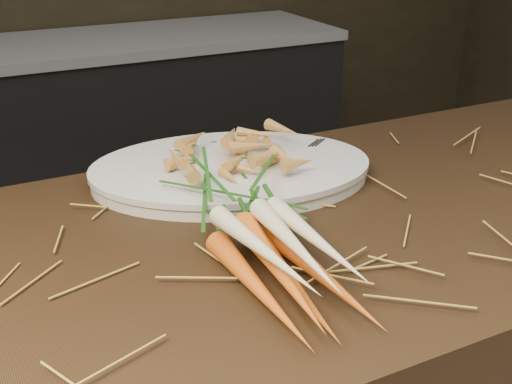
{
  "coord_description": "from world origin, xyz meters",
  "views": [
    {
      "loc": [
        -0.4,
        -0.47,
        1.36
      ],
      "look_at": [
        -0.01,
        0.31,
        0.96
      ],
      "focal_mm": 45.0,
      "sensor_mm": 36.0,
      "label": 1
    }
  ],
  "objects": [
    {
      "name": "serving_fork",
      "position": [
        0.19,
        0.43,
        0.93
      ],
      "size": [
        0.16,
        0.12,
        0.0
      ],
      "primitive_type": "cube",
      "rotation": [
        0.0,
        0.0,
        -0.96
      ],
      "color": "silver",
      "rests_on": "serving_platter"
    },
    {
      "name": "roasted_veg_heap",
      "position": [
        0.03,
        0.5,
        0.95
      ],
      "size": [
        0.28,
        0.24,
        0.06
      ],
      "primitive_type": null,
      "rotation": [
        0.0,
        0.0,
        -0.29
      ],
      "color": "#C38937",
      "rests_on": "serving_platter"
    },
    {
      "name": "root_veg_bunch",
      "position": [
        -0.04,
        0.28,
        0.95
      ],
      "size": [
        0.18,
        0.5,
        0.09
      ],
      "rotation": [
        0.0,
        0.0,
        -0.07
      ],
      "color": "#C64C13",
      "rests_on": "main_counter"
    },
    {
      "name": "straw_bedding",
      "position": [
        0.0,
        0.3,
        0.91
      ],
      "size": [
        1.4,
        0.6,
        0.02
      ],
      "primitive_type": null,
      "color": "olive",
      "rests_on": "main_counter"
    },
    {
      "name": "serving_platter",
      "position": [
        0.03,
        0.5,
        0.91
      ],
      "size": [
        0.57,
        0.46,
        0.03
      ],
      "primitive_type": null,
      "rotation": [
        0.0,
        0.0,
        -0.29
      ],
      "color": "white",
      "rests_on": "main_counter"
    },
    {
      "name": "back_counter",
      "position": [
        0.3,
        2.18,
        0.42
      ],
      "size": [
        1.82,
        0.62,
        0.84
      ],
      "color": "black",
      "rests_on": "ground"
    }
  ]
}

